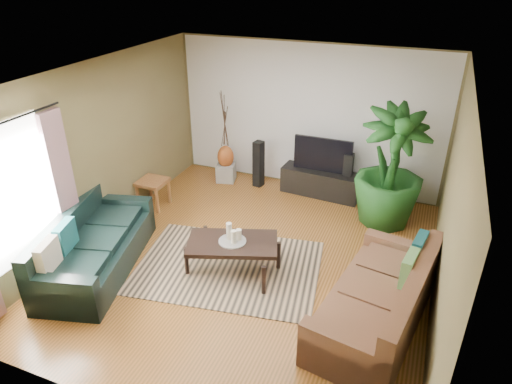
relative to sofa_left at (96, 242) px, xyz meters
The scene contains 26 objects.
floor 2.22m from the sofa_left, 25.58° to the left, with size 5.50×5.50×0.00m, color #975A27.
ceiling 3.15m from the sofa_left, 25.58° to the left, with size 5.50×5.50×0.00m, color white.
wall_back 4.28m from the sofa_left, 61.99° to the left, with size 5.00×5.00×0.00m, color brown.
wall_front 2.83m from the sofa_left, 42.69° to the right, with size 5.00×5.00×0.00m, color brown.
wall_left 1.42m from the sofa_left, 119.78° to the left, with size 5.50×5.50×0.00m, color brown.
wall_right 4.65m from the sofa_left, 11.89° to the left, with size 5.50×5.50×0.00m, color brown.
backwall_panel 4.27m from the sofa_left, 61.92° to the left, with size 4.90×4.90×0.00m, color white.
window_pane 1.29m from the sofa_left, 128.07° to the right, with size 1.80×1.80×0.00m, color white.
curtain_far 0.87m from the sofa_left, 169.18° to the left, with size 0.08×0.35×2.20m, color gray.
sofa_left is the anchor object (origin of this frame).
sofa_right 3.84m from the sofa_left, ahead, with size 2.20×0.99×0.85m, color brown.
area_rug 1.89m from the sofa_left, 21.60° to the left, with size 2.58×1.83×0.01m, color tan.
coffee_table 1.93m from the sofa_left, 18.95° to the left, with size 1.23×0.67×0.50m, color black.
candle_tray 1.92m from the sofa_left, 18.95° to the left, with size 0.38×0.38×0.02m, color gray.
candle_tall 1.89m from the sofa_left, 20.41° to the left, with size 0.08×0.08×0.25m, color beige.
candle_mid 1.96m from the sofa_left, 17.46° to the left, with size 0.08×0.08×0.19m, color white.
candle_short 2.02m from the sofa_left, 19.92° to the left, with size 0.08×0.08×0.16m, color #EDE3C8.
tv_stand 4.12m from the sofa_left, 54.93° to the left, with size 1.45×0.43×0.48m, color black.
television 4.15m from the sofa_left, 55.09° to the left, with size 1.06×0.06×0.63m, color black.
speaker_left 3.49m from the sofa_left, 70.67° to the left, with size 0.16×0.18×0.91m, color black.
speaker_right 4.42m from the sofa_left, 49.96° to the left, with size 0.16×0.18×0.88m, color black.
potted_plant 4.61m from the sofa_left, 37.99° to the left, with size 1.11×1.11×1.98m, color #174617.
plant_pot 4.58m from the sofa_left, 37.99° to the left, with size 0.37×0.37×0.28m, color black.
pedestal 3.31m from the sofa_left, 81.68° to the left, with size 0.35×0.35×0.35m, color gray.
vase 3.30m from the sofa_left, 81.68° to the left, with size 0.32×0.32×0.45m, color #95451B.
side_table 1.88m from the sofa_left, 98.59° to the left, with size 0.47×0.47×0.50m, color olive.
Camera 1 is at (2.10, -5.05, 4.01)m, focal length 32.00 mm.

